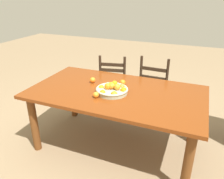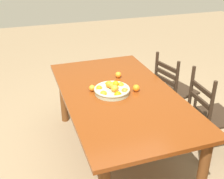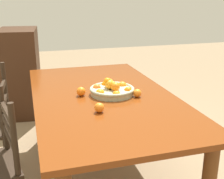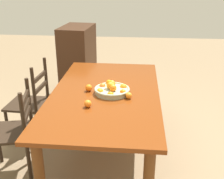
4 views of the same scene
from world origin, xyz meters
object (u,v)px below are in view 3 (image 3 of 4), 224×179
object	(u,v)px
cabinet	(21,72)
dining_table	(103,106)
fruit_bowl	(112,90)
orange_loose_0	(81,91)
orange_loose_2	(137,93)
orange_loose_1	(99,108)

from	to	relation	value
cabinet	dining_table	bearing A→B (deg)	-153.60
dining_table	fruit_bowl	xyz separation A→B (m)	(-0.02, -0.07, 0.14)
orange_loose_0	orange_loose_2	bearing A→B (deg)	-109.85
orange_loose_0	orange_loose_2	xyz separation A→B (m)	(-0.15, -0.40, -0.00)
dining_table	orange_loose_2	distance (m)	0.30
cabinet	orange_loose_0	xyz separation A→B (m)	(-1.66, -0.46, 0.23)
dining_table	orange_loose_0	size ratio (longest dim) A/B	27.64
dining_table	fruit_bowl	size ratio (longest dim) A/B	5.48
dining_table	orange_loose_0	distance (m)	0.22
dining_table	cabinet	bearing A→B (deg)	20.69
fruit_bowl	orange_loose_2	distance (m)	0.20
dining_table	orange_loose_1	xyz separation A→B (m)	(-0.35, 0.11, 0.13)
cabinet	fruit_bowl	world-z (taller)	cabinet
cabinet	orange_loose_1	distance (m)	2.10
fruit_bowl	orange_loose_0	xyz separation A→B (m)	(0.03, 0.24, -0.00)
dining_table	orange_loose_1	world-z (taller)	orange_loose_1
dining_table	orange_loose_0	bearing A→B (deg)	85.65
fruit_bowl	orange_loose_2	xyz separation A→B (m)	(-0.11, -0.17, -0.01)
fruit_bowl	cabinet	bearing A→B (deg)	22.44
fruit_bowl	orange_loose_1	xyz separation A→B (m)	(-0.33, 0.18, -0.01)
dining_table	cabinet	distance (m)	1.79
cabinet	orange_loose_0	bearing A→B (deg)	-158.69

